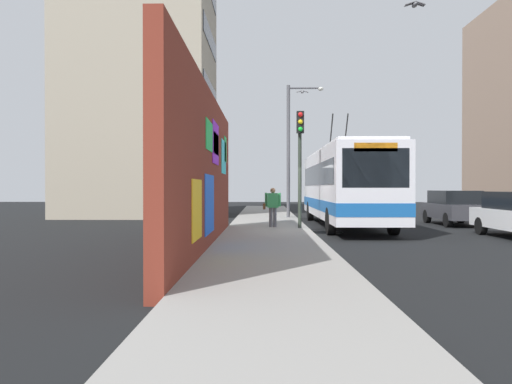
# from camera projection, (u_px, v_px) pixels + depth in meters

# --- Properties ---
(ground_plane) EXTENTS (80.00, 80.00, 0.00)m
(ground_plane) POSITION_uv_depth(u_px,v_px,m) (311.00, 234.00, 18.02)
(ground_plane) COLOR black
(sidewalk_slab) EXTENTS (48.00, 3.20, 0.15)m
(sidewalk_slab) POSITION_uv_depth(u_px,v_px,m) (268.00, 232.00, 18.04)
(sidewalk_slab) COLOR gray
(sidewalk_slab) RESTS_ON ground_plane
(graffiti_wall) EXTENTS (13.02, 0.32, 4.37)m
(graffiti_wall) POSITION_uv_depth(u_px,v_px,m) (206.00, 171.00, 13.57)
(graffiti_wall) COLOR maroon
(graffiti_wall) RESTS_ON ground_plane
(building_far_left) EXTENTS (8.20, 8.38, 19.41)m
(building_far_left) POSITION_uv_depth(u_px,v_px,m) (142.00, 57.00, 29.97)
(building_far_left) COLOR #9E937F
(building_far_left) RESTS_ON ground_plane
(city_bus) EXTENTS (12.08, 2.55, 5.15)m
(city_bus) POSITION_uv_depth(u_px,v_px,m) (344.00, 184.00, 21.54)
(city_bus) COLOR silver
(city_bus) RESTS_ON ground_plane
(parked_car_dark_gray) EXTENTS (4.06, 1.85, 1.58)m
(parked_car_dark_gray) POSITION_uv_depth(u_px,v_px,m) (454.00, 207.00, 22.44)
(parked_car_dark_gray) COLOR #38383D
(parked_car_dark_gray) RESTS_ON ground_plane
(pedestrian_midblock) EXTENTS (0.22, 0.71, 1.55)m
(pedestrian_midblock) POSITION_uv_depth(u_px,v_px,m) (273.00, 204.00, 19.50)
(pedestrian_midblock) COLOR #595960
(pedestrian_midblock) RESTS_ON sidewalk_slab
(traffic_light) EXTENTS (0.49, 0.28, 4.53)m
(traffic_light) POSITION_uv_depth(u_px,v_px,m) (300.00, 150.00, 18.91)
(traffic_light) COLOR #2D382D
(traffic_light) RESTS_ON sidewalk_slab
(street_lamp) EXTENTS (0.44, 1.94, 6.96)m
(street_lamp) POSITION_uv_depth(u_px,v_px,m) (292.00, 142.00, 25.81)
(street_lamp) COLOR #4C4C51
(street_lamp) RESTS_ON sidewalk_slab
(flying_pigeons) EXTENTS (9.26, 3.87, 2.65)m
(flying_pigeons) POSITION_uv_depth(u_px,v_px,m) (330.00, 30.00, 17.04)
(flying_pigeons) COLOR gray
(curbside_puddle) EXTENTS (1.35, 1.35, 0.00)m
(curbside_puddle) POSITION_uv_depth(u_px,v_px,m) (325.00, 232.00, 18.81)
(curbside_puddle) COLOR black
(curbside_puddle) RESTS_ON ground_plane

